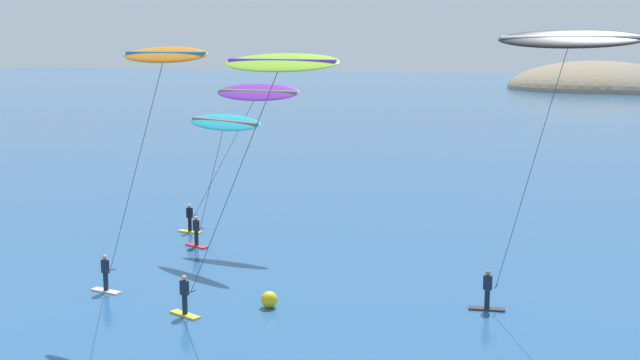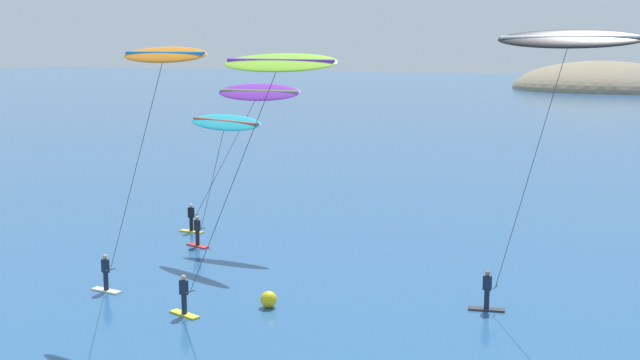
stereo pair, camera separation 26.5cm
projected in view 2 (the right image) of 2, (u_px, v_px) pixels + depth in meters
name	position (u px, v px, depth m)	size (l,w,h in m)	color
kitesurfer_orange	(157.00, 81.00, 31.93)	(7.47, 2.14, 10.90)	silver
kitesurfer_lime	(270.00, 83.00, 28.61)	(8.19, 2.19, 10.68)	yellow
kitesurfer_black	(562.00, 61.00, 30.45)	(6.34, 1.42, 11.56)	#2D2D33
kitesurfer_cyan	(223.00, 132.00, 41.26)	(5.97, 2.77, 7.43)	red
kitesurfer_purple	(253.00, 102.00, 44.23)	(7.95, 1.59, 8.87)	yellow
marker_buoy	(269.00, 299.00, 33.64)	(0.70, 0.70, 0.70)	yellow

